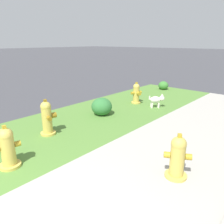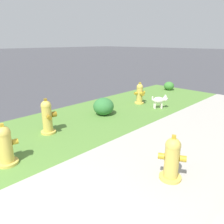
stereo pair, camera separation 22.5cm
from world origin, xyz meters
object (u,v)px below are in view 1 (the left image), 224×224
fire_hydrant_across_street (136,93)px  fire_hydrant_at_driveway (47,118)px  small_white_dog (157,100)px  fire_hydrant_by_grass_verge (7,148)px  shrub_bush_near_lamp (163,85)px  fire_hydrant_mid_block (177,157)px  shrub_bush_mid_verge (102,107)px

fire_hydrant_across_street → fire_hydrant_at_driveway: (-3.26, -0.03, 0.05)m
fire_hydrant_at_driveway → fire_hydrant_across_street: bearing=102.3°
fire_hydrant_at_driveway → small_white_dog: (3.27, -0.71, -0.13)m
small_white_dog → fire_hydrant_by_grass_verge: bearing=-136.9°
fire_hydrant_by_grass_verge → fire_hydrant_at_driveway: fire_hydrant_at_driveway is taller
fire_hydrant_across_street → small_white_dog: bearing=110.2°
fire_hydrant_across_street → shrub_bush_near_lamp: fire_hydrant_across_street is taller
fire_hydrant_across_street → fire_hydrant_at_driveway: 3.26m
fire_hydrant_mid_block → small_white_dog: fire_hydrant_mid_block is taller
shrub_bush_mid_verge → fire_hydrant_mid_block: bearing=-115.2°
fire_hydrant_by_grass_verge → fire_hydrant_mid_block: 2.58m
fire_hydrant_mid_block → shrub_bush_near_lamp: bearing=90.8°
shrub_bush_near_lamp → shrub_bush_mid_verge: bearing=-174.6°
fire_hydrant_by_grass_verge → fire_hydrant_at_driveway: (1.12, 0.65, 0.04)m
fire_hydrant_by_grass_verge → fire_hydrant_mid_block: size_ratio=1.02×
fire_hydrant_across_street → fire_hydrant_by_grass_verge: bearing=28.3°
fire_hydrant_across_street → fire_hydrant_by_grass_verge: size_ratio=0.97×
fire_hydrant_across_street → fire_hydrant_at_driveway: size_ratio=0.88×
small_white_dog → shrub_bush_mid_verge: size_ratio=0.76×
fire_hydrant_mid_block → shrub_bush_mid_verge: fire_hydrant_mid_block is taller
fire_hydrant_at_driveway → shrub_bush_near_lamp: bearing=106.0°
fire_hydrant_across_street → shrub_bush_mid_verge: bearing=19.0°
shrub_bush_near_lamp → fire_hydrant_across_street: bearing=-171.0°
small_white_dog → shrub_bush_near_lamp: size_ratio=1.05×
fire_hydrant_by_grass_verge → small_white_dog: 4.39m
shrub_bush_mid_verge → fire_hydrant_at_driveway: bearing=-178.5°
fire_hydrant_mid_block → small_white_dog: size_ratio=1.65×
shrub_bush_mid_verge → fire_hydrant_by_grass_verge: bearing=-166.1°
fire_hydrant_by_grass_verge → shrub_bush_near_lamp: fire_hydrant_by_grass_verge is taller
fire_hydrant_across_street → shrub_bush_mid_verge: size_ratio=1.23×
fire_hydrant_by_grass_verge → small_white_dog: bearing=9.7°
small_white_dog → fire_hydrant_mid_block: bearing=-100.9°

